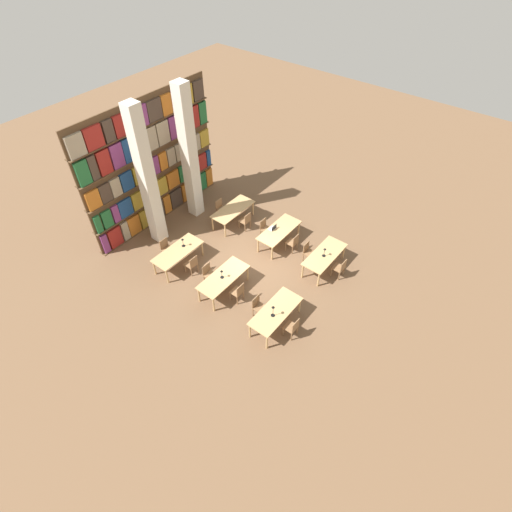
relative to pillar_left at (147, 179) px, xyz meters
The scene contains 27 objects.
ground_plane 5.28m from the pillar_left, 74.87° to the right, with size 40.00×40.00×0.00m, color brown.
bookshelf_bank 1.60m from the pillar_left, 42.63° to the left, with size 6.70×0.35×5.50m.
pillar_left is the anchor object (origin of this frame).
pillar_center 2.27m from the pillar_left, ahead, with size 0.52×0.52×6.00m.
reading_table_0 7.07m from the pillar_left, 95.11° to the right, with size 2.10×0.88×0.76m.
chair_0 7.83m from the pillar_left, 94.85° to the right, with size 0.42×0.40×0.87m.
chair_1 6.48m from the pillar_left, 96.03° to the right, with size 0.42×0.40×0.87m.
desk_lamp_0 7.01m from the pillar_left, 96.98° to the right, with size 0.14×0.14×0.50m.
reading_table_1 7.48m from the pillar_left, 66.58° to the right, with size 2.10×0.88×0.76m.
chair_2 8.18m from the pillar_left, 68.83° to the right, with size 0.42×0.40×0.87m.
chair_3 6.92m from the pillar_left, 64.15° to the right, with size 0.42×0.40×0.87m.
desk_lamp_1 7.35m from the pillar_left, 67.48° to the right, with size 0.14×0.14×0.41m.
reading_table_2 4.83m from the pillar_left, 97.12° to the right, with size 2.10×0.88×0.76m.
chair_4 5.57m from the pillar_left, 96.47° to the right, with size 0.42×0.40×0.87m.
chair_5 4.34m from the pillar_left, 99.14° to the right, with size 0.42×0.40×0.87m.
desk_lamp_2 4.68m from the pillar_left, 97.89° to the right, with size 0.14×0.14×0.39m.
reading_table_3 5.66m from the pillar_left, 55.86° to the right, with size 2.10×0.88×0.76m.
chair_6 6.31m from the pillar_left, 59.92° to the right, with size 0.42×0.40×0.87m.
chair_7 5.23m from the pillar_left, 50.76° to the right, with size 0.42×0.40×0.87m.
laptop 5.36m from the pillar_left, 55.41° to the right, with size 0.32×0.22×0.21m.
reading_table_4 3.05m from the pillar_left, 108.14° to the right, with size 2.10×0.88×0.76m.
chair_8 3.68m from the pillar_left, 102.79° to the right, with size 0.42×0.40×0.87m.
chair_9 2.84m from the pillar_left, 117.19° to the right, with size 0.42×0.40×0.87m.
desk_lamp_3 2.72m from the pillar_left, 98.17° to the right, with size 0.14×0.14×0.40m.
reading_table_5 4.06m from the pillar_left, 33.56° to the right, with size 2.10×0.88×0.76m.
chair_10 4.55m from the pillar_left, 42.87° to the right, with size 0.42×0.40×0.87m.
chair_11 3.91m from the pillar_left, 21.93° to the right, with size 0.42×0.40×0.87m.
Camera 1 is at (-8.71, -7.10, 11.63)m, focal length 28.00 mm.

